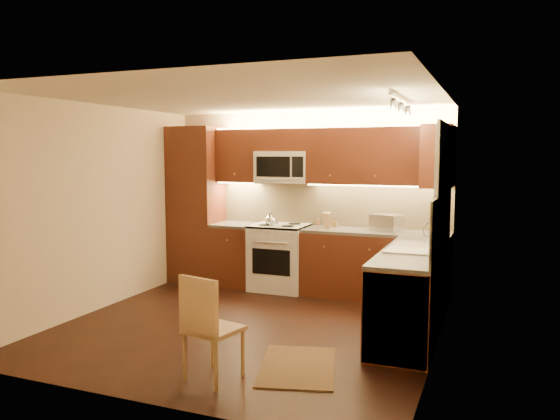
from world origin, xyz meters
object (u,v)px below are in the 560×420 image
at_px(kettle, 271,219).
at_px(knife_block, 327,220).
at_px(sink, 414,241).
at_px(dining_chair, 214,327).
at_px(toaster_oven, 386,223).
at_px(microwave, 284,167).
at_px(stove, 280,257).
at_px(soap_bottle, 432,235).

relative_size(kettle, knife_block, 0.90).
distance_m(sink, dining_chair, 2.44).
bearing_deg(dining_chair, toaster_oven, 87.83).
bearing_deg(dining_chair, microwave, 113.98).
height_order(kettle, toaster_oven, toaster_oven).
distance_m(sink, toaster_oven, 1.30).
bearing_deg(kettle, stove, 53.51).
bearing_deg(microwave, soap_bottle, -20.87).
xyz_separation_m(microwave, dining_chair, (0.63, -3.21, -1.26)).
relative_size(kettle, soap_bottle, 1.04).
bearing_deg(soap_bottle, microwave, 142.15).
relative_size(stove, dining_chair, 1.01).
xyz_separation_m(stove, kettle, (-0.09, -0.13, 0.55)).
xyz_separation_m(stove, dining_chair, (0.63, -3.08, -0.00)).
distance_m(soap_bottle, dining_chair, 2.88).
xyz_separation_m(sink, toaster_oven, (-0.53, 1.19, 0.03)).
height_order(toaster_oven, dining_chair, toaster_oven).
height_order(stove, knife_block, knife_block).
relative_size(sink, dining_chair, 0.94).
height_order(sink, kettle, kettle).
distance_m(microwave, toaster_oven, 1.64).
relative_size(sink, soap_bottle, 4.74).
bearing_deg(sink, knife_block, 138.32).
xyz_separation_m(soap_bottle, dining_chair, (-1.51, -2.40, -0.54)).
bearing_deg(sink, dining_chair, -125.10).
distance_m(stove, sink, 2.35).
bearing_deg(kettle, toaster_oven, 4.43).
bearing_deg(stove, toaster_oven, 2.49).
distance_m(knife_block, soap_bottle, 1.65).
bearing_deg(stove, microwave, 90.00).
bearing_deg(kettle, microwave, 69.08).
bearing_deg(microwave, toaster_oven, -2.75).
distance_m(microwave, kettle, 0.76).
distance_m(stove, dining_chair, 3.14).
distance_m(toaster_oven, soap_bottle, 1.00).
bearing_deg(sink, toaster_oven, 113.85).
xyz_separation_m(microwave, soap_bottle, (2.14, -0.81, -0.73)).
height_order(microwave, toaster_oven, microwave).
height_order(stove, microwave, microwave).
xyz_separation_m(stove, soap_bottle, (2.14, -0.68, 0.53)).
xyz_separation_m(sink, dining_chair, (-1.37, -1.95, -0.52)).
relative_size(stove, soap_bottle, 5.07).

